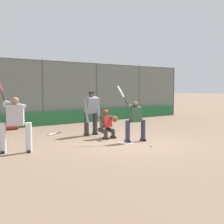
# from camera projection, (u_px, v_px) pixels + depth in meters

# --- Properties ---
(ground_plane) EXTENTS (160.00, 160.00, 0.00)m
(ground_plane) POSITION_uv_depth(u_px,v_px,m) (126.00, 143.00, 11.16)
(ground_plane) COLOR #7A604C
(home_plate_marker) EXTENTS (0.43, 0.43, 0.01)m
(home_plate_marker) POSITION_uv_depth(u_px,v_px,m) (126.00, 143.00, 11.16)
(home_plate_marker) COLOR white
(home_plate_marker) RESTS_ON ground_plane
(backstop_fence) EXTENTS (20.70, 0.08, 3.41)m
(backstop_fence) POSITION_uv_depth(u_px,v_px,m) (43.00, 91.00, 16.17)
(backstop_fence) COLOR #515651
(backstop_fence) RESTS_ON ground_plane
(padding_wall) EXTENTS (20.21, 0.18, 0.70)m
(padding_wall) POSITION_uv_depth(u_px,v_px,m) (44.00, 119.00, 16.21)
(padding_wall) COLOR #236638
(padding_wall) RESTS_ON ground_plane
(bleachers_beyond) EXTENTS (14.43, 1.95, 1.16)m
(bleachers_beyond) POSITION_uv_depth(u_px,v_px,m) (3.00, 117.00, 17.11)
(bleachers_beyond) COLOR slate
(bleachers_beyond) RESTS_ON ground_plane
(batter_at_plate) EXTENTS (0.87, 0.77, 2.05)m
(batter_at_plate) POSITION_uv_depth(u_px,v_px,m) (135.00, 120.00, 11.40)
(batter_at_plate) COLOR #2D334C
(batter_at_plate) RESTS_ON ground_plane
(catcher_behind_plate) EXTENTS (0.60, 0.71, 1.13)m
(catcher_behind_plate) POSITION_uv_depth(u_px,v_px,m) (107.00, 124.00, 12.16)
(catcher_behind_plate) COLOR #333333
(catcher_behind_plate) RESTS_ON ground_plane
(umpire_home) EXTENTS (0.74, 0.45, 1.83)m
(umpire_home) POSITION_uv_depth(u_px,v_px,m) (91.00, 112.00, 12.96)
(umpire_home) COLOR #333333
(umpire_home) RESTS_ON ground_plane
(batter_on_deck) EXTENTS (0.90, 1.02, 2.29)m
(batter_on_deck) POSITION_uv_depth(u_px,v_px,m) (15.00, 122.00, 9.45)
(batter_on_deck) COLOR silver
(batter_on_deck) RESTS_ON ground_plane
(spare_bat_near_backstop) EXTENTS (0.82, 0.44, 0.07)m
(spare_bat_near_backstop) POSITION_uv_depth(u_px,v_px,m) (53.00, 134.00, 13.10)
(spare_bat_near_backstop) COLOR black
(spare_bat_near_backstop) RESTS_ON ground_plane
(fielding_glove_on_dirt) EXTENTS (0.32, 0.24, 0.11)m
(fielding_glove_on_dirt) POSITION_uv_depth(u_px,v_px,m) (128.00, 123.00, 17.08)
(fielding_glove_on_dirt) COLOR black
(fielding_glove_on_dirt) RESTS_ON ground_plane
(baseball_loose) EXTENTS (0.07, 0.07, 0.07)m
(baseball_loose) POSITION_uv_depth(u_px,v_px,m) (151.00, 146.00, 10.48)
(baseball_loose) COLOR white
(baseball_loose) RESTS_ON ground_plane
(equipment_bag_dugout_side) EXTENTS (1.17, 0.24, 0.24)m
(equipment_bag_dugout_side) POSITION_uv_depth(u_px,v_px,m) (7.00, 128.00, 14.44)
(equipment_bag_dugout_side) COLOR maroon
(equipment_bag_dugout_side) RESTS_ON ground_plane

